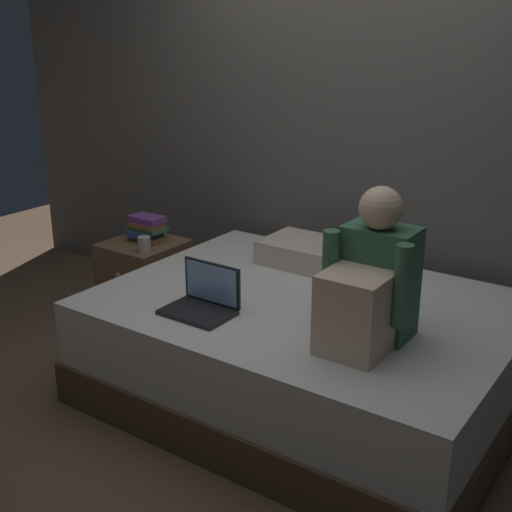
% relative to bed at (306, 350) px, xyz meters
% --- Properties ---
extents(ground_plane, '(8.00, 8.00, 0.00)m').
position_rel_bed_xyz_m(ground_plane, '(-0.20, -0.30, -0.27)').
color(ground_plane, brown).
extents(wall_back, '(5.60, 0.10, 2.70)m').
position_rel_bed_xyz_m(wall_back, '(-0.20, 0.90, 1.08)').
color(wall_back, '#605B56').
rests_on(wall_back, ground_plane).
extents(bed, '(2.00, 1.50, 0.54)m').
position_rel_bed_xyz_m(bed, '(0.00, 0.00, 0.00)').
color(bed, brown).
rests_on(bed, ground_plane).
extents(nightstand, '(0.44, 0.46, 0.53)m').
position_rel_bed_xyz_m(nightstand, '(-1.30, 0.21, 0.00)').
color(nightstand, brown).
rests_on(nightstand, ground_plane).
extents(person_sitting, '(0.39, 0.44, 0.65)m').
position_rel_bed_xyz_m(person_sitting, '(0.43, -0.23, 0.52)').
color(person_sitting, '#38664C').
rests_on(person_sitting, bed).
extents(laptop, '(0.32, 0.23, 0.22)m').
position_rel_bed_xyz_m(laptop, '(-0.33, -0.39, 0.33)').
color(laptop, black).
rests_on(laptop, bed).
extents(pillow, '(0.56, 0.36, 0.13)m').
position_rel_bed_xyz_m(pillow, '(-0.23, 0.45, 0.34)').
color(pillow, beige).
rests_on(pillow, bed).
extents(book_stack, '(0.22, 0.16, 0.16)m').
position_rel_bed_xyz_m(book_stack, '(-1.29, 0.25, 0.35)').
color(book_stack, brown).
rests_on(book_stack, nightstand).
extents(mug, '(0.08, 0.08, 0.09)m').
position_rel_bed_xyz_m(mug, '(-1.17, 0.09, 0.31)').
color(mug, '#BCB2A3').
rests_on(mug, nightstand).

